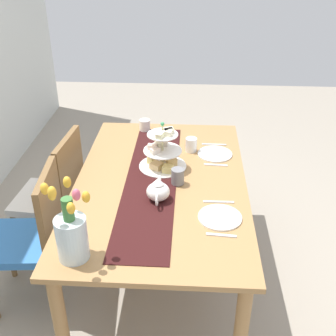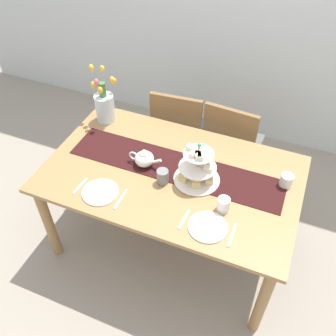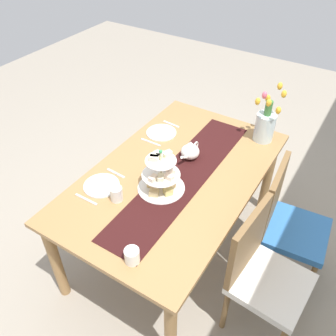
{
  "view_description": "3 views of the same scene",
  "coord_description": "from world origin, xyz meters",
  "px_view_note": "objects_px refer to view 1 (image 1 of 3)",
  "views": [
    {
      "loc": [
        -2.15,
        -0.17,
        2.09
      ],
      "look_at": [
        -0.02,
        -0.04,
        0.86
      ],
      "focal_mm": 45.42,
      "sensor_mm": 36.0,
      "label": 1
    },
    {
      "loc": [
        0.64,
        -1.62,
        2.49
      ],
      "look_at": [
        -0.03,
        0.0,
        0.78
      ],
      "focal_mm": 39.78,
      "sensor_mm": 36.0,
      "label": 2
    },
    {
      "loc": [
        1.55,
        0.91,
        2.31
      ],
      "look_at": [
        0.08,
        -0.01,
        0.85
      ],
      "focal_mm": 38.13,
      "sensor_mm": 36.0,
      "label": 3
    }
  ],
  "objects_px": {
    "teapot": "(158,191)",
    "knife_left": "(219,202)",
    "mug_white_text": "(191,145)",
    "cream_jug": "(145,125)",
    "tulip_vase": "(71,233)",
    "dining_table": "(161,195)",
    "mug_grey": "(178,176)",
    "chair_right": "(56,191)",
    "fork_left": "(221,235)",
    "dinner_plate_left": "(220,217)",
    "tiered_cake_stand": "(163,154)",
    "dinner_plate_right": "(215,154)",
    "knife_right": "(214,144)",
    "fork_right": "(216,165)",
    "chair_left": "(34,233)"
  },
  "relations": [
    {
      "from": "dinner_plate_left",
      "to": "fork_left",
      "type": "bearing_deg",
      "value": 180.0
    },
    {
      "from": "tulip_vase",
      "to": "mug_grey",
      "type": "xyz_separation_m",
      "value": [
        0.66,
        -0.45,
        -0.09
      ]
    },
    {
      "from": "teapot",
      "to": "knife_right",
      "type": "xyz_separation_m",
      "value": [
        0.7,
        -0.34,
        -0.06
      ]
    },
    {
      "from": "knife_left",
      "to": "chair_right",
      "type": "bearing_deg",
      "value": 67.91
    },
    {
      "from": "chair_right",
      "to": "tiered_cake_stand",
      "type": "relative_size",
      "value": 2.99
    },
    {
      "from": "tiered_cake_stand",
      "to": "mug_white_text",
      "type": "relative_size",
      "value": 3.2
    },
    {
      "from": "teapot",
      "to": "knife_left",
      "type": "xyz_separation_m",
      "value": [
        -0.0,
        -0.34,
        -0.06
      ]
    },
    {
      "from": "chair_right",
      "to": "knife_right",
      "type": "distance_m",
      "value": 1.13
    },
    {
      "from": "tulip_vase",
      "to": "tiered_cake_stand",
      "type": "bearing_deg",
      "value": -22.18
    },
    {
      "from": "tiered_cake_stand",
      "to": "dinner_plate_right",
      "type": "distance_m",
      "value": 0.39
    },
    {
      "from": "dinner_plate_left",
      "to": "fork_left",
      "type": "height_order",
      "value": "dinner_plate_left"
    },
    {
      "from": "chair_right",
      "to": "dining_table",
      "type": "bearing_deg",
      "value": -107.62
    },
    {
      "from": "dining_table",
      "to": "mug_white_text",
      "type": "height_order",
      "value": "mug_white_text"
    },
    {
      "from": "fork_left",
      "to": "mug_grey",
      "type": "xyz_separation_m",
      "value": [
        0.47,
        0.23,
        0.05
      ]
    },
    {
      "from": "knife_right",
      "to": "fork_left",
      "type": "bearing_deg",
      "value": 180.0
    },
    {
      "from": "dinner_plate_right",
      "to": "knife_right",
      "type": "height_order",
      "value": "dinner_plate_right"
    },
    {
      "from": "chair_left",
      "to": "teapot",
      "type": "bearing_deg",
      "value": -87.84
    },
    {
      "from": "dining_table",
      "to": "tiered_cake_stand",
      "type": "height_order",
      "value": "tiered_cake_stand"
    },
    {
      "from": "fork_right",
      "to": "mug_grey",
      "type": "relative_size",
      "value": 1.58
    },
    {
      "from": "chair_right",
      "to": "dinner_plate_right",
      "type": "distance_m",
      "value": 1.11
    },
    {
      "from": "chair_right",
      "to": "fork_right",
      "type": "xyz_separation_m",
      "value": [
        -0.02,
        -1.07,
        0.25
      ]
    },
    {
      "from": "chair_left",
      "to": "chair_right",
      "type": "height_order",
      "value": "same"
    },
    {
      "from": "knife_left",
      "to": "fork_right",
      "type": "height_order",
      "value": "same"
    },
    {
      "from": "tiered_cake_stand",
      "to": "dinner_plate_left",
      "type": "relative_size",
      "value": 1.32
    },
    {
      "from": "mug_grey",
      "to": "teapot",
      "type": "bearing_deg",
      "value": 149.95
    },
    {
      "from": "mug_grey",
      "to": "fork_left",
      "type": "bearing_deg",
      "value": -153.5
    },
    {
      "from": "knife_right",
      "to": "mug_white_text",
      "type": "distance_m",
      "value": 0.2
    },
    {
      "from": "dining_table",
      "to": "mug_grey",
      "type": "bearing_deg",
      "value": -101.81
    },
    {
      "from": "chair_left",
      "to": "dinner_plate_left",
      "type": "relative_size",
      "value": 3.96
    },
    {
      "from": "fork_left",
      "to": "mug_grey",
      "type": "bearing_deg",
      "value": 26.5
    },
    {
      "from": "knife_left",
      "to": "knife_right",
      "type": "xyz_separation_m",
      "value": [
        0.71,
        0.0,
        0.0
      ]
    },
    {
      "from": "chair_right",
      "to": "teapot",
      "type": "xyz_separation_m",
      "value": [
        -0.43,
        -0.74,
        0.31
      ]
    },
    {
      "from": "knife_left",
      "to": "mug_white_text",
      "type": "bearing_deg",
      "value": 14.87
    },
    {
      "from": "chair_left",
      "to": "fork_left",
      "type": "bearing_deg",
      "value": -103.97
    },
    {
      "from": "dinner_plate_left",
      "to": "mug_grey",
      "type": "height_order",
      "value": "mug_grey"
    },
    {
      "from": "cream_jug",
      "to": "tulip_vase",
      "type": "bearing_deg",
      "value": 172.68
    },
    {
      "from": "mug_white_text",
      "to": "knife_left",
      "type": "bearing_deg",
      "value": -165.13
    },
    {
      "from": "dinner_plate_left",
      "to": "fork_left",
      "type": "xyz_separation_m",
      "value": [
        -0.15,
        0.0,
        -0.0
      ]
    },
    {
      "from": "knife_right",
      "to": "mug_white_text",
      "type": "height_order",
      "value": "mug_white_text"
    },
    {
      "from": "tiered_cake_stand",
      "to": "dinner_plate_right",
      "type": "height_order",
      "value": "tiered_cake_stand"
    },
    {
      "from": "tulip_vase",
      "to": "dinner_plate_left",
      "type": "xyz_separation_m",
      "value": [
        0.34,
        -0.69,
        -0.13
      ]
    },
    {
      "from": "cream_jug",
      "to": "fork_left",
      "type": "height_order",
      "value": "cream_jug"
    },
    {
      "from": "chair_right",
      "to": "knife_right",
      "type": "height_order",
      "value": "chair_right"
    },
    {
      "from": "chair_left",
      "to": "dinner_plate_left",
      "type": "bearing_deg",
      "value": -96.48
    },
    {
      "from": "dinner_plate_left",
      "to": "mug_grey",
      "type": "bearing_deg",
      "value": 35.78
    },
    {
      "from": "tiered_cake_stand",
      "to": "cream_jug",
      "type": "height_order",
      "value": "tiered_cake_stand"
    },
    {
      "from": "tiered_cake_stand",
      "to": "fork_right",
      "type": "distance_m",
      "value": 0.35
    },
    {
      "from": "teapot",
      "to": "knife_left",
      "type": "relative_size",
      "value": 1.4
    },
    {
      "from": "fork_right",
      "to": "knife_right",
      "type": "relative_size",
      "value": 0.88
    },
    {
      "from": "tiered_cake_stand",
      "to": "mug_white_text",
      "type": "height_order",
      "value": "tiered_cake_stand"
    }
  ]
}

